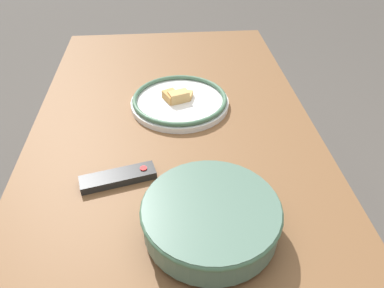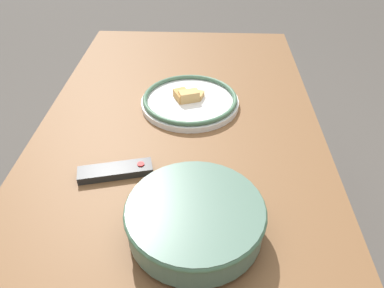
% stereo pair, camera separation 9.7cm
% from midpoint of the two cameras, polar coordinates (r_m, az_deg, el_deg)
% --- Properties ---
extents(ground_plane, '(8.00, 8.00, 0.00)m').
position_cam_midpoint_polar(ground_plane, '(1.59, -3.73, -20.62)').
color(ground_plane, '#4C4742').
extents(dining_table, '(1.59, 0.83, 0.72)m').
position_cam_midpoint_polar(dining_table, '(1.09, -5.08, -2.85)').
color(dining_table, brown).
rests_on(dining_table, ground_plane).
extents(noodle_bowl, '(0.29, 0.29, 0.08)m').
position_cam_midpoint_polar(noodle_bowl, '(0.78, -0.72, -11.22)').
color(noodle_bowl, '#4C6B5B').
rests_on(noodle_bowl, dining_table).
extents(food_plate, '(0.31, 0.31, 0.05)m').
position_cam_midpoint_polar(food_plate, '(1.19, -4.23, 6.49)').
color(food_plate, white).
rests_on(food_plate, dining_table).
extents(tv_remote, '(0.09, 0.19, 0.02)m').
position_cam_midpoint_polar(tv_remote, '(0.94, -14.10, -5.09)').
color(tv_remote, black).
rests_on(tv_remote, dining_table).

